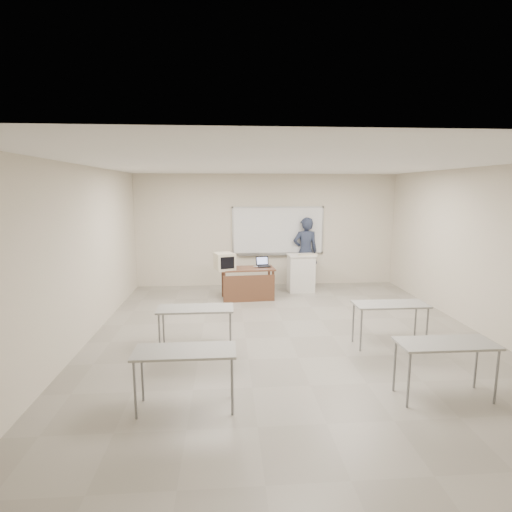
{
  "coord_description": "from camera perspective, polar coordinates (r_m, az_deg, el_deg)",
  "views": [
    {
      "loc": [
        -1.1,
        -6.69,
        2.59
      ],
      "look_at": [
        -0.43,
        2.2,
        1.1
      ],
      "focal_mm": 28.0,
      "sensor_mm": 36.0,
      "label": 1
    }
  ],
  "objects": [
    {
      "name": "podium",
      "position": [
        10.29,
        6.43,
        -2.41
      ],
      "size": [
        0.69,
        0.5,
        0.96
      ],
      "rotation": [
        0.0,
        0.0,
        0.05
      ],
      "color": "white",
      "rests_on": "floor"
    },
    {
      "name": "student_desks",
      "position": [
        5.78,
        7.01,
        -10.02
      ],
      "size": [
        4.4,
        2.2,
        0.73
      ],
      "color": "gray",
      "rests_on": "floor"
    },
    {
      "name": "laptop",
      "position": [
        9.65,
        1.09,
        -1.18
      ],
      "size": [
        0.31,
        0.29,
        0.23
      ],
      "rotation": [
        0.0,
        0.0,
        0.2
      ],
      "color": "black",
      "rests_on": "instructor_desk"
    },
    {
      "name": "presenter",
      "position": [
        10.89,
        7.07,
        0.64
      ],
      "size": [
        0.7,
        0.49,
        1.86
      ],
      "primitive_type": "imported",
      "rotation": [
        0.0,
        0.0,
        3.2
      ],
      "color": "black",
      "rests_on": "floor"
    },
    {
      "name": "whiteboard",
      "position": [
        10.8,
        3.17,
        3.57
      ],
      "size": [
        2.48,
        0.1,
        1.31
      ],
      "color": "white",
      "rests_on": "floor"
    },
    {
      "name": "mouse",
      "position": [
        9.54,
        -0.04,
        -1.52
      ],
      "size": [
        0.12,
        0.09,
        0.04
      ],
      "primitive_type": "ellipsoid",
      "rotation": [
        0.0,
        0.0,
        0.24
      ],
      "color": "gray",
      "rests_on": "instructor_desk"
    },
    {
      "name": "crt_monitor",
      "position": [
        9.31,
        -4.57,
        -0.75
      ],
      "size": [
        0.42,
        0.47,
        0.4
      ],
      "rotation": [
        0.0,
        0.0,
        0.3
      ],
      "color": "beige",
      "rests_on": "instructor_desk"
    },
    {
      "name": "keyboard",
      "position": [
        10.11,
        7.44,
        0.19
      ],
      "size": [
        0.5,
        0.21,
        0.03
      ],
      "primitive_type": "cube",
      "rotation": [
        0.0,
        0.0,
        0.1
      ],
      "color": "beige",
      "rests_on": "podium"
    },
    {
      "name": "floor",
      "position": [
        7.26,
        4.79,
        -11.51
      ],
      "size": [
        7.0,
        8.0,
        0.01
      ],
      "primitive_type": "cube",
      "color": "gray",
      "rests_on": "ground"
    },
    {
      "name": "instructor_desk",
      "position": [
        9.42,
        -1.19,
        -3.23
      ],
      "size": [
        1.27,
        0.63,
        0.75
      ],
      "rotation": [
        0.0,
        0.0,
        0.08
      ],
      "color": "brown",
      "rests_on": "floor"
    }
  ]
}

